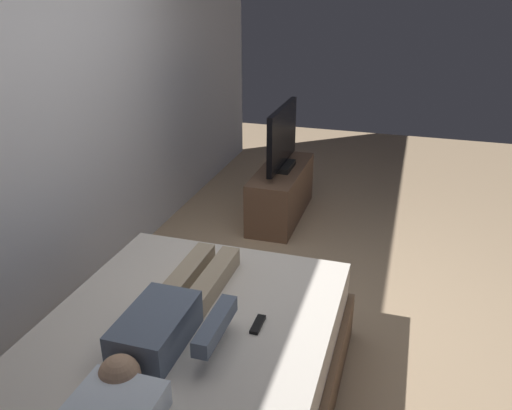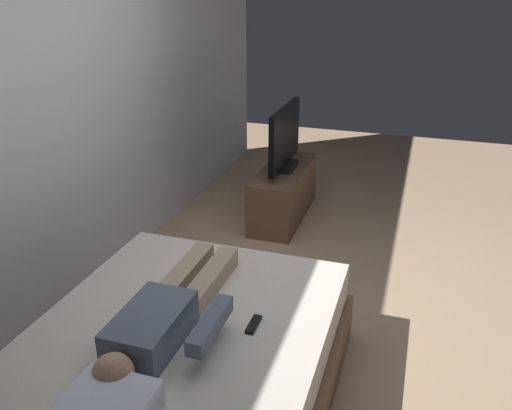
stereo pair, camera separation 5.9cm
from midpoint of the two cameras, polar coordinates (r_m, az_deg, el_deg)
ground_plane at (r=3.58m, az=5.48°, el=-13.56°), size 10.00×10.00×0.00m
back_wall at (r=3.98m, az=-16.92°, el=11.67°), size 6.40×0.10×2.80m
bed at (r=2.86m, az=-7.95°, el=-18.11°), size 1.97×1.52×0.54m
person at (r=2.68m, az=-9.09°, el=-11.74°), size 1.26×0.46×0.18m
remote at (r=2.70m, az=0.39°, el=-12.91°), size 0.15×0.04×0.02m
tv_stand at (r=5.02m, az=3.36°, el=1.30°), size 1.10×0.40×0.50m
tv at (r=4.85m, az=3.51°, el=7.16°), size 0.88×0.20×0.59m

